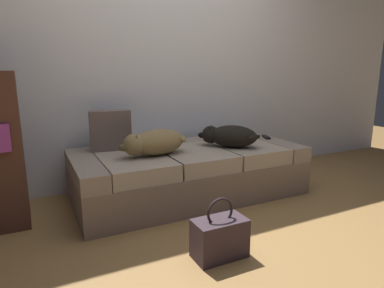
{
  "coord_description": "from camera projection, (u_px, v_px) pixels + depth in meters",
  "views": [
    {
      "loc": [
        -1.25,
        -1.61,
        1.11
      ],
      "look_at": [
        0.0,
        0.91,
        0.48
      ],
      "focal_mm": 31.36,
      "sensor_mm": 36.0,
      "label": 1
    }
  ],
  "objects": [
    {
      "name": "ground_plane",
      "position": [
        253.0,
        242.0,
        2.2
      ],
      "size": [
        10.0,
        10.0,
        0.0
      ],
      "primitive_type": "plane",
      "color": "olive"
    },
    {
      "name": "back_wall",
      "position": [
        163.0,
        38.0,
        3.23
      ],
      "size": [
        6.4,
        0.1,
        2.8
      ],
      "primitive_type": "cube",
      "color": "silver",
      "rests_on": "ground"
    },
    {
      "name": "couch",
      "position": [
        189.0,
        172.0,
        2.98
      ],
      "size": [
        1.98,
        0.9,
        0.43
      ],
      "color": "#79675B",
      "rests_on": "ground"
    },
    {
      "name": "dog_tan",
      "position": [
        154.0,
        142.0,
        2.69
      ],
      "size": [
        0.61,
        0.33,
        0.21
      ],
      "color": "olive",
      "rests_on": "couch"
    },
    {
      "name": "dog_dark",
      "position": [
        229.0,
        136.0,
        2.98
      ],
      "size": [
        0.5,
        0.47,
        0.19
      ],
      "color": "black",
      "rests_on": "couch"
    },
    {
      "name": "tv_remote",
      "position": [
        266.0,
        137.0,
        3.37
      ],
      "size": [
        0.09,
        0.16,
        0.02
      ],
      "primitive_type": "cube",
      "rotation": [
        0.0,
        0.0,
        -0.36
      ],
      "color": "black",
      "rests_on": "couch"
    },
    {
      "name": "throw_pillow",
      "position": [
        110.0,
        130.0,
        2.85
      ],
      "size": [
        0.35,
        0.16,
        0.34
      ],
      "primitive_type": "cube",
      "rotation": [
        0.0,
        0.0,
        -0.13
      ],
      "color": "#63544F",
      "rests_on": "couch"
    },
    {
      "name": "handbag",
      "position": [
        220.0,
        237.0,
        2.0
      ],
      "size": [
        0.32,
        0.18,
        0.38
      ],
      "color": "#372A31",
      "rests_on": "ground"
    }
  ]
}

